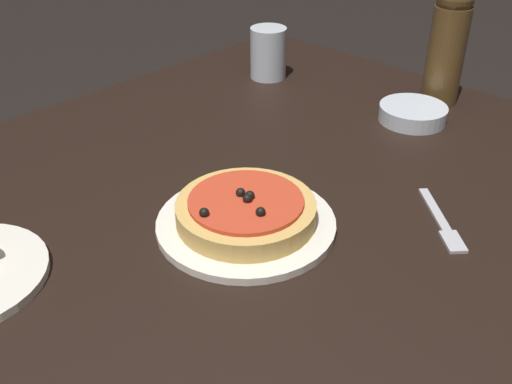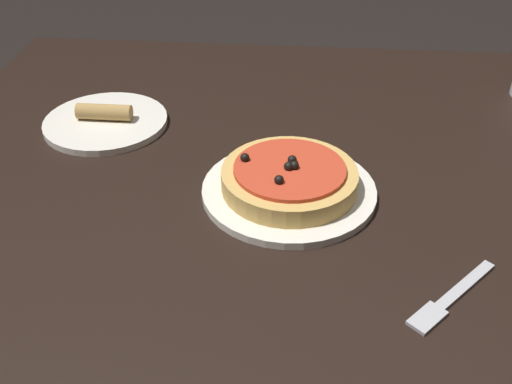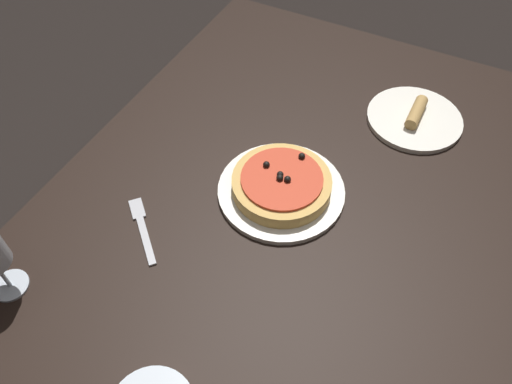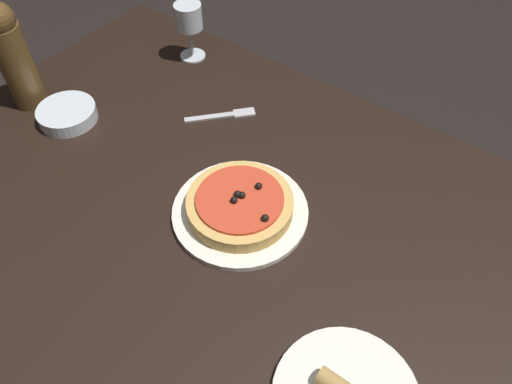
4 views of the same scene
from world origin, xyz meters
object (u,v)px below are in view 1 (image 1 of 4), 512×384
at_px(dinner_plate, 246,223).
at_px(pizza, 246,210).
at_px(side_bowl, 413,113).
at_px(bottle_cap, 264,53).
at_px(wine_bottle, 449,39).
at_px(water_cup, 268,53).
at_px(fork, 442,223).
at_px(dining_table, 232,236).

bearing_deg(dinner_plate, pizza, -163.86).
distance_m(side_bowl, bottle_cap, 0.49).
bearing_deg(pizza, dinner_plate, 16.14).
bearing_deg(pizza, wine_bottle, 2.28).
relative_size(pizza, water_cup, 1.78).
relative_size(water_cup, fork, 0.85).
height_order(dinner_plate, wine_bottle, wine_bottle).
xyz_separation_m(dinner_plate, wine_bottle, (0.60, 0.02, 0.13)).
distance_m(water_cup, fork, 0.64).
relative_size(wine_bottle, fork, 2.39).
distance_m(dining_table, fork, 0.33).
bearing_deg(wine_bottle, water_cup, 111.94).
height_order(dining_table, fork, fork).
bearing_deg(wine_bottle, bottle_cap, 94.35).
xyz_separation_m(dining_table, bottle_cap, (0.53, 0.42, 0.08)).
relative_size(wine_bottle, side_bowl, 2.43).
bearing_deg(water_cup, dinner_plate, -140.58).
bearing_deg(pizza, fork, -45.40).
relative_size(fork, bottle_cap, 5.59).
xyz_separation_m(wine_bottle, side_bowl, (-0.12, -0.01, -0.12)).
bearing_deg(fork, dinner_plate, -92.94).
distance_m(water_cup, bottle_cap, 0.16).
bearing_deg(dining_table, fork, -59.92).
bearing_deg(side_bowl, bottle_cap, 79.96).
distance_m(wine_bottle, bottle_cap, 0.49).
bearing_deg(side_bowl, pizza, -178.28).
height_order(pizza, water_cup, water_cup).
bearing_deg(fork, dining_table, -107.43).
relative_size(dining_table, side_bowl, 10.23).
height_order(wine_bottle, water_cup, wine_bottle).
distance_m(dinner_plate, water_cup, 0.60).
xyz_separation_m(wine_bottle, water_cup, (-0.14, 0.36, -0.08)).
height_order(dining_table, water_cup, water_cup).
xyz_separation_m(dinner_plate, side_bowl, (0.48, 0.01, 0.01)).
xyz_separation_m(water_cup, bottle_cap, (0.11, 0.11, -0.05)).
bearing_deg(water_cup, fork, -113.82).
distance_m(dinner_plate, side_bowl, 0.48).
relative_size(pizza, bottle_cap, 8.48).
relative_size(pizza, wine_bottle, 0.63).
xyz_separation_m(water_cup, side_bowl, (0.02, -0.36, -0.04)).
distance_m(pizza, side_bowl, 0.48).
height_order(pizza, fork, pizza).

